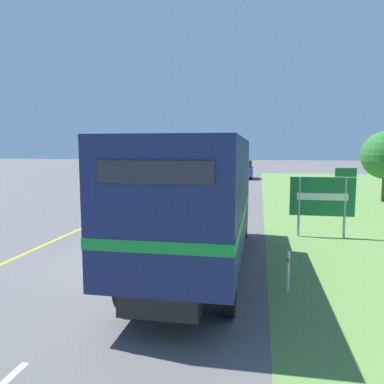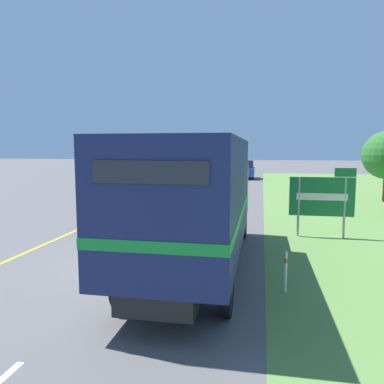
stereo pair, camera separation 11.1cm
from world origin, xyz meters
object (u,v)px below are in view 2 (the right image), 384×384
at_px(highway_sign, 323,197).
at_px(delineator_post, 286,271).
at_px(lead_car_blue_ahead, 246,170).
at_px(horse_trailer_truck, 196,198).
at_px(lead_car_white, 179,182).

bearing_deg(highway_sign, delineator_post, -105.95).
height_order(lead_car_blue_ahead, delineator_post, lead_car_blue_ahead).
distance_m(horse_trailer_truck, delineator_post, 2.94).
bearing_deg(horse_trailer_truck, lead_car_white, 104.31).
height_order(horse_trailer_truck, lead_car_white, horse_trailer_truck).
bearing_deg(lead_car_white, delineator_post, -69.44).
distance_m(lead_car_blue_ahead, delineator_post, 32.67).
bearing_deg(lead_car_white, lead_car_blue_ahead, 76.51).
bearing_deg(delineator_post, lead_car_blue_ahead, 94.02).
distance_m(lead_car_white, lead_car_blue_ahead, 16.61).
relative_size(lead_car_blue_ahead, highway_sign, 1.74).
distance_m(horse_trailer_truck, highway_sign, 6.02).
distance_m(horse_trailer_truck, lead_car_blue_ahead, 31.43).
xyz_separation_m(horse_trailer_truck, delineator_post, (2.27, -1.17, -1.46)).
bearing_deg(lead_car_blue_ahead, highway_sign, -81.68).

